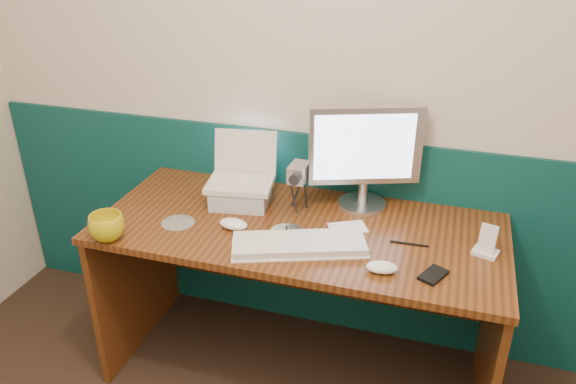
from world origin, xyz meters
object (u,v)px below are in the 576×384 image
(mug, at_px, (107,227))
(desk, at_px, (298,302))
(laptop, at_px, (239,161))
(monitor, at_px, (365,156))
(keyboard, at_px, (299,245))
(camcorder, at_px, (299,187))

(mug, bearing_deg, desk, 25.07)
(laptop, height_order, mug, laptop)
(laptop, xyz_separation_m, monitor, (0.50, 0.13, 0.03))
(desk, distance_m, keyboard, 0.42)
(monitor, distance_m, keyboard, 0.48)
(keyboard, relative_size, mug, 3.69)
(desk, height_order, mug, mug)
(camcorder, bearing_deg, mug, -142.48)
(keyboard, distance_m, camcorder, 0.32)
(desk, xyz_separation_m, laptop, (-0.29, 0.11, 0.57))
(camcorder, bearing_deg, monitor, 25.29)
(keyboard, bearing_deg, desk, 85.78)
(laptop, distance_m, mug, 0.58)
(keyboard, height_order, mug, mug)
(monitor, xyz_separation_m, keyboard, (-0.16, -0.40, -0.21))
(desk, height_order, keyboard, keyboard)
(monitor, distance_m, mug, 1.04)
(desk, relative_size, mug, 12.17)
(monitor, xyz_separation_m, camcorder, (-0.25, -0.11, -0.12))
(desk, bearing_deg, mug, -154.93)
(mug, xyz_separation_m, camcorder, (0.62, 0.44, 0.05))
(monitor, bearing_deg, keyboard, -132.07)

